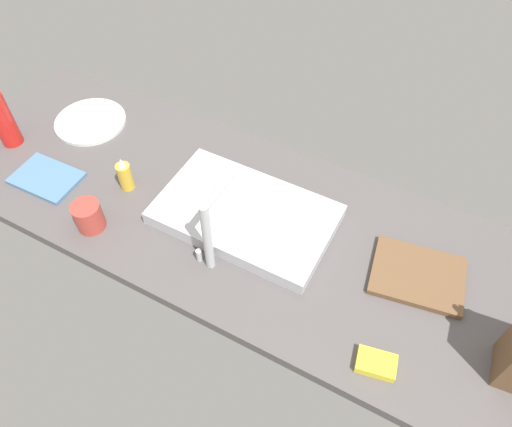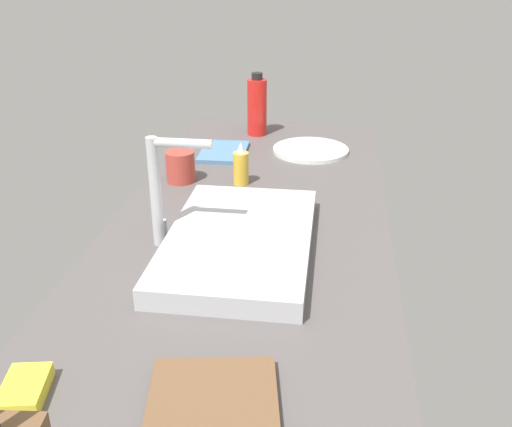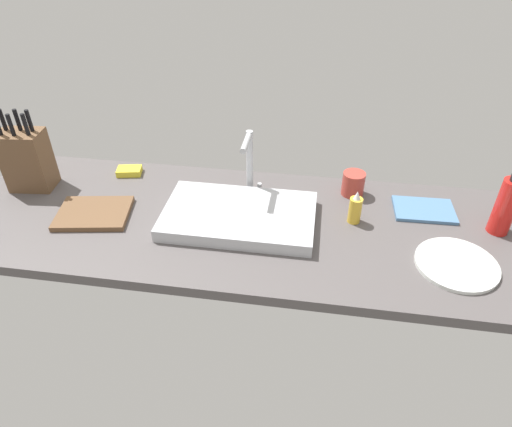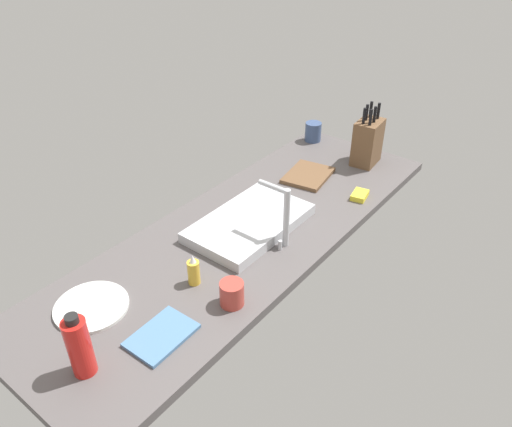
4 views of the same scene
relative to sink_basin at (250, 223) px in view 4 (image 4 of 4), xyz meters
The scene contains 12 objects.
countertop_slab 4.31cm from the sink_basin, ahead, with size 193.42×64.71×3.50cm, color #514C4C.
sink_basin is the anchor object (origin of this frame).
faucet 20.27cm from the sink_basin, 87.09° to the left, with size 5.50×13.59×24.07cm.
knife_block 79.22cm from the sink_basin, behind, with size 15.94×11.97×29.24cm.
cutting_board 48.95cm from the sink_basin, behind, with size 23.45×18.13×1.80cm, color brown.
soap_bottle 37.76cm from the sink_basin, ahead, with size 4.21×4.21×11.68cm.
water_bottle 83.25cm from the sink_basin, ahead, with size 6.59×6.59×20.93cm.
dinner_plate 67.48cm from the sink_basin, ahead, with size 23.66×23.66×1.20cm, color silver.
dish_towel 62.84cm from the sink_basin, 13.83° to the left, with size 19.95×13.83×1.20cm, color teal.
coffee_mug 43.30cm from the sink_basin, 31.15° to the left, with size 7.91×7.91×8.47cm, color #B23D33.
ceramic_cup 87.31cm from the sink_basin, 163.92° to the right, with size 8.44×8.44×10.00cm, color #384C75.
dish_sponge 52.64cm from the sink_basin, 153.58° to the left, with size 9.00×6.00×2.40cm, color yellow.
Camera 4 is at (123.55, 101.41, 116.29)cm, focal length 34.84 mm.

